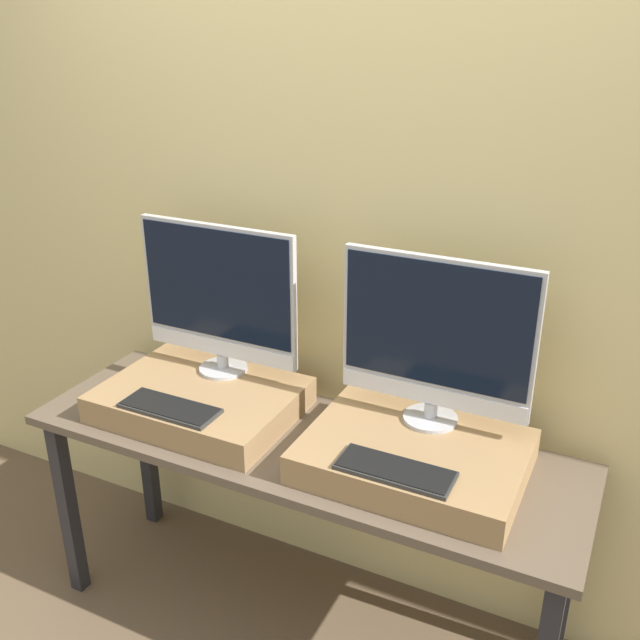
# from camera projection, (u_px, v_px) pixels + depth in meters

# --- Properties ---
(wall_back) EXTENTS (8.00, 0.04, 2.60)m
(wall_back) POSITION_uv_depth(u_px,v_px,m) (348.00, 245.00, 2.32)
(wall_back) COLOR #DBC684
(wall_back) RESTS_ON ground_plane
(workbench) EXTENTS (1.78, 0.56, 0.76)m
(workbench) POSITION_uv_depth(u_px,v_px,m) (300.00, 463.00, 2.28)
(workbench) COLOR brown
(workbench) RESTS_ON ground_plane
(wooden_riser_left) EXTENTS (0.63, 0.47, 0.09)m
(wooden_riser_left) POSITION_uv_depth(u_px,v_px,m) (201.00, 400.00, 2.38)
(wooden_riser_left) COLOR #99754C
(wooden_riser_left) RESTS_ON workbench
(monitor_left) EXTENTS (0.58, 0.17, 0.52)m
(monitor_left) POSITION_uv_depth(u_px,v_px,m) (219.00, 296.00, 2.36)
(monitor_left) COLOR #B2B2B7
(monitor_left) RESTS_ON wooden_riser_left
(keyboard_left) EXTENTS (0.32, 0.13, 0.01)m
(keyboard_left) POSITION_uv_depth(u_px,v_px,m) (170.00, 408.00, 2.22)
(keyboard_left) COLOR #2D2D2D
(keyboard_left) RESTS_ON wooden_riser_left
(wooden_riser_right) EXTENTS (0.63, 0.47, 0.09)m
(wooden_riser_right) POSITION_uv_depth(u_px,v_px,m) (414.00, 456.00, 2.07)
(wooden_riser_right) COLOR #99754C
(wooden_riser_right) RESTS_ON workbench
(monitor_right) EXTENTS (0.58, 0.17, 0.52)m
(monitor_right) POSITION_uv_depth(u_px,v_px,m) (436.00, 338.00, 2.06)
(monitor_right) COLOR #B2B2B7
(monitor_right) RESTS_ON wooden_riser_right
(keyboard_right) EXTENTS (0.32, 0.13, 0.01)m
(keyboard_right) POSITION_uv_depth(u_px,v_px,m) (395.00, 470.00, 1.92)
(keyboard_right) COLOR #2D2D2D
(keyboard_right) RESTS_ON wooden_riser_right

